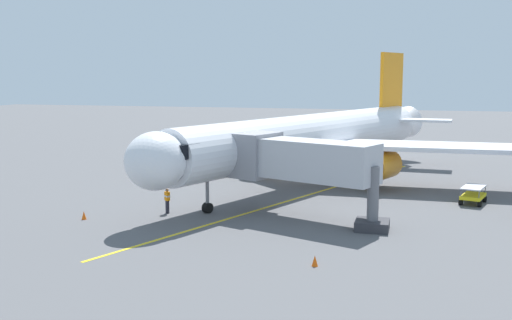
{
  "coord_description": "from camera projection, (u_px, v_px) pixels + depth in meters",
  "views": [
    {
      "loc": [
        -10.23,
        53.01,
        9.36
      ],
      "look_at": [
        1.4,
        9.62,
        3.0
      ],
      "focal_mm": 42.9,
      "sensor_mm": 36.0,
      "label": 1
    }
  ],
  "objects": [
    {
      "name": "ground_crew_marshaller",
      "position": [
        167.0,
        200.0,
        41.2
      ],
      "size": [
        0.47,
        0.45,
        1.71
      ],
      "color": "#23232D",
      "rests_on": "ground"
    },
    {
      "name": "airplane",
      "position": [
        314.0,
        137.0,
        51.81
      ],
      "size": [
        32.33,
        38.64,
        11.5
      ],
      "color": "white",
      "rests_on": "ground"
    },
    {
      "name": "apron_lead_in_line",
      "position": [
        298.0,
        198.0,
        46.41
      ],
      "size": [
        15.04,
        37.24,
        0.01
      ],
      "primitive_type": "cube",
      "rotation": [
        0.0,
        0.0,
        -0.38
      ],
      "color": "yellow",
      "rests_on": "ground"
    },
    {
      "name": "ground_crew_wing_walker",
      "position": [
        345.0,
        165.0,
        56.85
      ],
      "size": [
        0.36,
        0.46,
        1.71
      ],
      "color": "#23232D",
      "rests_on": "ground"
    },
    {
      "name": "jet_bridge",
      "position": [
        295.0,
        161.0,
        39.71
      ],
      "size": [
        11.25,
        6.55,
        5.4
      ],
      "color": "#B7B7BC",
      "rests_on": "ground"
    },
    {
      "name": "baggage_cart_portside",
      "position": [
        473.0,
        195.0,
        44.27
      ],
      "size": [
        2.12,
        2.88,
        1.27
      ],
      "color": "yellow",
      "rests_on": "ground"
    },
    {
      "name": "safety_cone_nose_right",
      "position": [
        315.0,
        261.0,
        29.92
      ],
      "size": [
        0.32,
        0.32,
        0.55
      ],
      "primitive_type": "cone",
      "color": "#F2590F",
      "rests_on": "ground"
    },
    {
      "name": "ground_plane",
      "position": [
        299.0,
        179.0,
        54.63
      ],
      "size": [
        220.0,
        220.0,
        0.0
      ],
      "primitive_type": "plane",
      "color": "#565659"
    },
    {
      "name": "safety_cone_nose_left",
      "position": [
        84.0,
        215.0,
        39.52
      ],
      "size": [
        0.32,
        0.32,
        0.55
      ],
      "primitive_type": "cone",
      "color": "#F2590F",
      "rests_on": "ground"
    }
  ]
}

